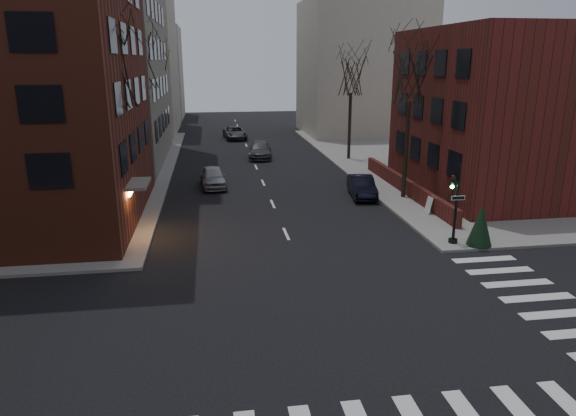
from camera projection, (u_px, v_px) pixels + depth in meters
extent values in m
plane|color=black|center=(342.00, 358.00, 16.02)|extent=(160.00, 160.00, 0.00)
cube|color=gray|center=(561.00, 157.00, 48.63)|extent=(44.00, 44.00, 0.15)
cube|color=#5B1C1A|center=(511.00, 113.00, 34.89)|extent=(12.00, 14.00, 11.00)
cube|color=#5B1C1A|center=(405.00, 186.00, 35.21)|extent=(0.35, 16.00, 1.00)
cube|color=#B8AE9C|center=(116.00, 60.00, 63.63)|extent=(14.00, 16.00, 18.00)
cube|color=#B8AE9C|center=(361.00, 68.00, 63.44)|extent=(14.00, 14.00, 16.00)
cube|color=#B8AE9C|center=(149.00, 73.00, 80.62)|extent=(10.00, 12.00, 14.00)
cylinder|color=black|center=(456.00, 204.00, 25.11)|extent=(0.14, 0.14, 4.00)
cylinder|color=black|center=(453.00, 241.00, 25.64)|extent=(0.44, 0.44, 0.20)
imported|color=black|center=(453.00, 188.00, 24.84)|extent=(0.16, 0.20, 1.00)
sphere|color=#19FF4C|center=(452.00, 187.00, 24.77)|extent=(0.18, 0.18, 0.18)
cube|color=white|center=(458.00, 198.00, 24.90)|extent=(0.70, 0.03, 0.22)
cylinder|color=#2D231C|center=(116.00, 168.00, 27.10)|extent=(0.28, 0.28, 6.65)
cylinder|color=#2D231C|center=(143.00, 133.00, 38.45)|extent=(0.28, 0.28, 7.00)
cylinder|color=#2D231C|center=(160.00, 118.00, 51.85)|extent=(0.28, 0.28, 6.30)
cylinder|color=#2D231C|center=(406.00, 150.00, 33.46)|extent=(0.28, 0.28, 6.30)
cylinder|color=#2D231C|center=(350.00, 126.00, 46.80)|extent=(0.28, 0.28, 5.95)
cylinder|color=black|center=(146.00, 149.00, 34.87)|extent=(0.12, 0.12, 6.00)
sphere|color=#FFA54C|center=(142.00, 102.00, 34.01)|extent=(0.36, 0.36, 0.36)
cylinder|color=black|center=(168.00, 117.00, 53.87)|extent=(0.12, 0.12, 6.00)
sphere|color=#FFA54C|center=(166.00, 87.00, 53.01)|extent=(0.36, 0.36, 0.36)
imported|color=black|center=(362.00, 187.00, 34.67)|extent=(2.00, 4.46, 1.42)
imported|color=gray|center=(213.00, 177.00, 37.34)|extent=(2.05, 4.47, 1.49)
imported|color=#3C3D41|center=(260.00, 150.00, 48.57)|extent=(2.67, 5.34, 1.49)
imported|color=#3E3F43|center=(235.00, 133.00, 60.15)|extent=(2.85, 5.38, 1.44)
cube|color=silver|center=(432.00, 205.00, 30.50)|extent=(0.50, 0.66, 1.01)
cone|color=black|center=(481.00, 225.00, 25.07)|extent=(1.54, 1.54, 2.04)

